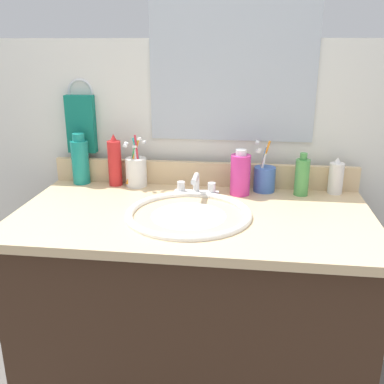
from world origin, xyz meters
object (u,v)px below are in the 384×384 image
at_px(hand_towel, 81,124).
at_px(cup_white_ceramic, 136,171).
at_px(bottle_soap_pink, 240,174).
at_px(bottle_lotion_white, 336,178).
at_px(bottle_spray_red, 115,162).
at_px(cup_blue_plastic, 264,178).
at_px(bottle_toner_green, 302,176).
at_px(faucet, 196,188).
at_px(bottle_mouthwash_teal, 80,160).

xyz_separation_m(hand_towel, cup_white_ceramic, (0.23, -0.06, -0.16)).
relative_size(bottle_soap_pink, bottle_lotion_white, 1.24).
distance_m(bottle_spray_red, cup_blue_plastic, 0.56).
relative_size(bottle_soap_pink, bottle_spray_red, 0.84).
xyz_separation_m(hand_towel, bottle_spray_red, (0.14, -0.06, -0.13)).
xyz_separation_m(hand_towel, bottle_toner_green, (0.84, -0.09, -0.15)).
relative_size(cup_blue_plastic, cup_white_ceramic, 0.97).
bearing_deg(bottle_lotion_white, bottle_spray_red, -179.59).
bearing_deg(bottle_spray_red, cup_blue_plastic, -0.15).
relative_size(faucet, bottle_soap_pink, 0.97).
height_order(bottle_mouthwash_teal, bottle_spray_red, bottle_spray_red).
relative_size(faucet, bottle_mouthwash_teal, 0.82).
relative_size(faucet, bottle_spray_red, 0.81).
xyz_separation_m(hand_towel, bottle_lotion_white, (0.96, -0.06, -0.16)).
bearing_deg(bottle_soap_pink, cup_white_ceramic, 172.83).
distance_m(bottle_soap_pink, cup_blue_plastic, 0.10).
distance_m(bottle_mouthwash_teal, cup_blue_plastic, 0.70).
distance_m(bottle_soap_pink, cup_white_ceramic, 0.40).
bearing_deg(faucet, hand_towel, 162.46).
bearing_deg(bottle_toner_green, cup_white_ceramic, 177.46).
bearing_deg(bottle_mouthwash_teal, bottle_toner_green, -2.43).
xyz_separation_m(bottle_toner_green, bottle_lotion_white, (0.12, 0.03, -0.01)).
relative_size(hand_towel, bottle_toner_green, 1.43).
xyz_separation_m(bottle_toner_green, bottle_soap_pink, (-0.22, -0.02, 0.01)).
bearing_deg(hand_towel, cup_white_ceramic, -15.52).
bearing_deg(cup_white_ceramic, bottle_toner_green, -2.54).
xyz_separation_m(faucet, cup_blue_plastic, (0.24, 0.08, 0.02)).
xyz_separation_m(bottle_lotion_white, cup_white_ceramic, (-0.73, -0.01, -0.00)).
distance_m(bottle_toner_green, cup_white_ceramic, 0.61).
bearing_deg(hand_towel, faucet, -17.54).
relative_size(bottle_mouthwash_teal, bottle_spray_red, 0.99).
bearing_deg(cup_white_ceramic, hand_towel, 164.48).
distance_m(bottle_mouthwash_teal, bottle_lotion_white, 0.95).
xyz_separation_m(hand_towel, bottle_soap_pink, (0.62, -0.11, -0.14)).
relative_size(bottle_toner_green, cup_blue_plastic, 0.81).
distance_m(hand_towel, cup_white_ceramic, 0.29).
height_order(bottle_soap_pink, bottle_lotion_white, bottle_soap_pink).
xyz_separation_m(bottle_mouthwash_teal, cup_blue_plastic, (0.70, -0.01, -0.04)).
xyz_separation_m(hand_towel, cup_blue_plastic, (0.71, -0.06, -0.17)).
height_order(bottle_toner_green, bottle_lotion_white, bottle_toner_green).
distance_m(faucet, bottle_soap_pink, 0.17).
distance_m(bottle_toner_green, bottle_spray_red, 0.69).
xyz_separation_m(bottle_mouthwash_teal, bottle_spray_red, (0.14, -0.01, -0.00)).
distance_m(bottle_toner_green, cup_blue_plastic, 0.13).
distance_m(bottle_mouthwash_teal, bottle_spray_red, 0.14).
height_order(hand_towel, bottle_lotion_white, hand_towel).
relative_size(bottle_lotion_white, cup_blue_plastic, 0.70).
height_order(bottle_spray_red, bottle_lotion_white, bottle_spray_red).
bearing_deg(cup_blue_plastic, bottle_soap_pink, -150.42).
bearing_deg(hand_towel, bottle_mouthwash_teal, -83.19).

